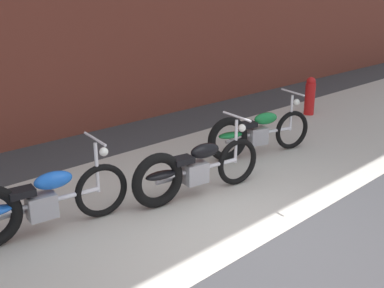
{
  "coord_description": "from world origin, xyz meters",
  "views": [
    {
      "loc": [
        -3.54,
        -2.66,
        2.66
      ],
      "look_at": [
        0.38,
        1.43,
        0.75
      ],
      "focal_mm": 43.11,
      "sensor_mm": 36.0,
      "label": 1
    }
  ],
  "objects_px": {
    "motorcycle_green": "(253,133)",
    "fire_hydrant": "(310,96)",
    "motorcycle_black": "(190,170)",
    "motorcycle_blue": "(34,203)"
  },
  "relations": [
    {
      "from": "motorcycle_green",
      "to": "fire_hydrant",
      "type": "height_order",
      "value": "motorcycle_green"
    },
    {
      "from": "motorcycle_black",
      "to": "fire_hydrant",
      "type": "xyz_separation_m",
      "value": [
        4.89,
        1.3,
        0.03
      ]
    },
    {
      "from": "fire_hydrant",
      "to": "motorcycle_green",
      "type": "bearing_deg",
      "value": -164.4
    },
    {
      "from": "motorcycle_green",
      "to": "motorcycle_blue",
      "type": "bearing_deg",
      "value": -163.78
    },
    {
      "from": "motorcycle_blue",
      "to": "fire_hydrant",
      "type": "bearing_deg",
      "value": 15.62
    },
    {
      "from": "motorcycle_blue",
      "to": "fire_hydrant",
      "type": "height_order",
      "value": "motorcycle_blue"
    },
    {
      "from": "motorcycle_blue",
      "to": "motorcycle_green",
      "type": "bearing_deg",
      "value": 8.47
    },
    {
      "from": "motorcycle_blue",
      "to": "fire_hydrant",
      "type": "xyz_separation_m",
      "value": [
        6.83,
        0.82,
        0.03
      ]
    },
    {
      "from": "motorcycle_green",
      "to": "fire_hydrant",
      "type": "relative_size",
      "value": 2.32
    },
    {
      "from": "motorcycle_black",
      "to": "fire_hydrant",
      "type": "relative_size",
      "value": 2.37
    }
  ]
}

